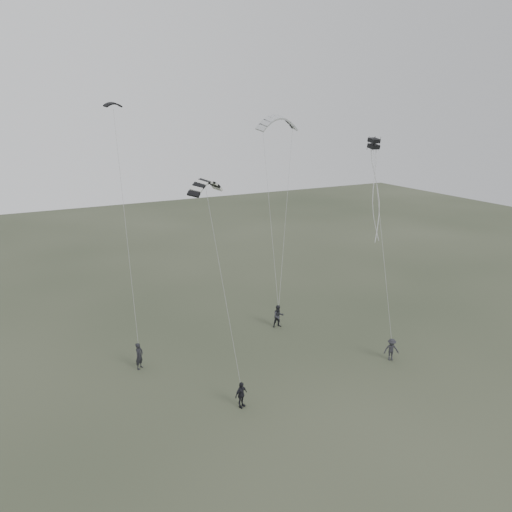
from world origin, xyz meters
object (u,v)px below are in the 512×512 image
kite_striped (206,181)px  flyer_far (391,350)px  flyer_left (139,356)px  flyer_center (241,395)px  kite_pale_large (278,117)px  kite_dark_small (113,103)px  kite_box (374,143)px  flyer_right (278,316)px

kite_striped → flyer_far: bearing=-54.5°
flyer_left → kite_striped: 13.31m
flyer_center → kite_pale_large: (11.96, 16.53, 15.98)m
flyer_center → kite_pale_large: kite_pale_large is taller
kite_dark_small → kite_striped: size_ratio=0.46×
flyer_far → kite_dark_small: kite_dark_small is taller
kite_pale_large → kite_striped: 17.39m
flyer_far → kite_striped: bearing=-173.7°
flyer_far → kite_striped: kite_striped is taller
flyer_far → kite_box: kite_box is taller
flyer_left → kite_box: 23.07m
flyer_right → kite_box: size_ratio=2.62×
flyer_far → kite_pale_large: 22.79m
flyer_left → flyer_right: (12.10, 1.51, 0.00)m
flyer_center → kite_striped: (-0.10, 4.52, 12.42)m
kite_pale_large → kite_striped: size_ratio=1.44×
flyer_left → flyer_far: 17.96m
kite_box → kite_pale_large: bearing=101.3°
flyer_left → kite_dark_small: 18.14m
flyer_right → kite_striped: bearing=-143.4°
flyer_right → flyer_left: bearing=-165.9°
flyer_left → flyer_center: flyer_left is taller
flyer_far → flyer_center: bearing=-153.3°
flyer_left → flyer_center: (4.22, -7.55, -0.13)m
flyer_left → kite_striped: bearing=-78.6°
kite_pale_large → kite_striped: bearing=-143.2°
flyer_center → kite_pale_large: 25.91m
flyer_center → kite_dark_small: size_ratio=1.20×
flyer_left → flyer_center: size_ratio=1.15×
kite_striped → flyer_right: bearing=-5.9°
flyer_left → kite_pale_large: size_ratio=0.44×
flyer_far → kite_dark_small: bearing=163.8°
kite_striped → flyer_center: bearing=-124.2°
kite_striped → kite_box: 14.23m
flyer_far → kite_box: 15.28m
kite_box → flyer_left: bearing=174.9°
flyer_center → kite_striped: 13.22m
flyer_right → flyer_center: size_ratio=1.16×
kite_striped → kite_dark_small: bearing=73.1°
flyer_far → kite_dark_small: size_ratio=1.21×
flyer_center → flyer_far: size_ratio=0.99×
flyer_right → flyer_far: (4.32, -8.78, -0.13)m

